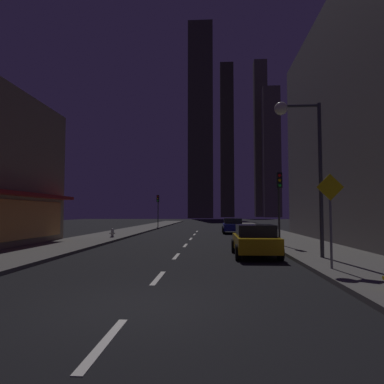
{
  "coord_description": "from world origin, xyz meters",
  "views": [
    {
      "loc": [
        1.66,
        -7.29,
        2.0
      ],
      "look_at": [
        0.0,
        20.39,
        3.68
      ],
      "focal_mm": 32.01,
      "sensor_mm": 36.0,
      "label": 1
    }
  ],
  "objects": [
    {
      "name": "sidewalk_left",
      "position": [
        -7.0,
        32.0,
        0.07
      ],
      "size": [
        4.0,
        76.0,
        0.15
      ],
      "primitive_type": "cube",
      "color": "#605E59",
      "rests_on": "ground"
    },
    {
      "name": "skyscraper_distant_slender",
      "position": [
        27.61,
        143.19,
        28.72
      ],
      "size": [
        7.49,
        5.43,
        57.44
      ],
      "primitive_type": "cube",
      "color": "#5D5946",
      "rests_on": "ground"
    },
    {
      "name": "car_parked_near",
      "position": [
        3.6,
        8.61,
        0.74
      ],
      "size": [
        1.98,
        4.24,
        1.45
      ],
      "color": "gold",
      "rests_on": "ground"
    },
    {
      "name": "skyscraper_distant_short",
      "position": [
        25.09,
        157.67,
        38.03
      ],
      "size": [
        6.22,
        5.27,
        76.06
      ],
      "primitive_type": "cube",
      "color": "#5C5745",
      "rests_on": "ground"
    },
    {
      "name": "traffic_light_far_left",
      "position": [
        -5.5,
        37.26,
        3.19
      ],
      "size": [
        0.32,
        0.48,
        4.2
      ],
      "color": "#2D2D2D",
      "rests_on": "sidewalk_left"
    },
    {
      "name": "lane_marking_center",
      "position": [
        0.0,
        13.6,
        0.01
      ],
      "size": [
        0.16,
        33.4,
        0.01
      ],
      "color": "silver",
      "rests_on": "ground"
    },
    {
      "name": "skyscraper_distant_tall",
      "position": [
        -2.56,
        115.62,
        35.92
      ],
      "size": [
        8.96,
        6.25,
        71.84
      ],
      "primitive_type": "cube",
      "color": "#3E3B2F",
      "rests_on": "ground"
    },
    {
      "name": "traffic_light_near_right",
      "position": [
        5.5,
        12.63,
        3.19
      ],
      "size": [
        0.32,
        0.48,
        4.2
      ],
      "color": "#2D2D2D",
      "rests_on": "sidewalk_right"
    },
    {
      "name": "car_parked_far",
      "position": [
        3.6,
        26.18,
        0.74
      ],
      "size": [
        1.98,
        4.24,
        1.45
      ],
      "color": "navy",
      "rests_on": "ground"
    },
    {
      "name": "fire_hydrant_far_left",
      "position": [
        -5.9,
        18.24,
        0.45
      ],
      "size": [
        0.42,
        0.3,
        0.65
      ],
      "color": "#B2B2B2",
      "rests_on": "sidewalk_left"
    },
    {
      "name": "sidewalk_right",
      "position": [
        7.0,
        32.0,
        0.07
      ],
      "size": [
        4.0,
        76.0,
        0.15
      ],
      "primitive_type": "cube",
      "color": "#605E59",
      "rests_on": "ground"
    },
    {
      "name": "ground_plane",
      "position": [
        0.0,
        32.0,
        -0.05
      ],
      "size": [
        78.0,
        136.0,
        0.1
      ],
      "primitive_type": "cube",
      "color": "black"
    },
    {
      "name": "pedestrian_crossing_sign",
      "position": [
        5.6,
        4.4,
        2.02
      ],
      "size": [
        0.91,
        0.08,
        3.15
      ],
      "color": "slate",
      "rests_on": "sidewalk_right"
    },
    {
      "name": "skyscraper_distant_mid",
      "position": [
        8.25,
        145.68,
        34.7
      ],
      "size": [
        5.92,
        6.59,
        69.41
      ],
      "primitive_type": "cube",
      "color": "#333026",
      "rests_on": "ground"
    },
    {
      "name": "street_lamp_right",
      "position": [
        5.38,
        7.29,
        5.07
      ],
      "size": [
        1.96,
        0.56,
        6.58
      ],
      "color": "#38383D",
      "rests_on": "sidewalk_right"
    }
  ]
}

